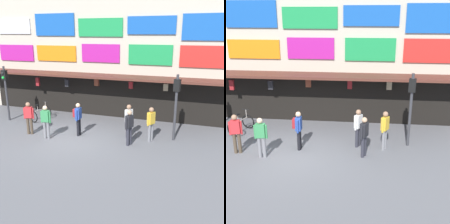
# 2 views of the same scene
# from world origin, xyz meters

# --- Properties ---
(ground_plane) EXTENTS (80.00, 80.00, 0.00)m
(ground_plane) POSITION_xyz_m (0.00, 0.00, 0.00)
(ground_plane) COLOR slate
(shopfront) EXTENTS (18.00, 2.60, 8.00)m
(shopfront) POSITION_xyz_m (0.00, 4.57, 3.96)
(shopfront) COLOR beige
(shopfront) RESTS_ON ground
(traffic_light_near) EXTENTS (0.29, 0.33, 3.20)m
(traffic_light_near) POSITION_xyz_m (-4.88, 1.35, 2.14)
(traffic_light_near) COLOR #38383D
(traffic_light_near) RESTS_ON ground
(traffic_light_far) EXTENTS (0.33, 0.35, 3.20)m
(traffic_light_far) POSITION_xyz_m (4.73, 1.37, 2.14)
(traffic_light_far) COLOR #38383D
(traffic_light_far) RESTS_ON ground
(bicycle_parked) EXTENTS (0.97, 1.30, 1.05)m
(bicycle_parked) POSITION_xyz_m (-3.13, 1.98, 0.39)
(bicycle_parked) COLOR black
(bicycle_parked) RESTS_ON ground
(pedestrian_in_yellow) EXTENTS (0.51, 0.31, 1.68)m
(pedestrian_in_yellow) POSITION_xyz_m (-2.35, -0.15, 0.95)
(pedestrian_in_yellow) COLOR brown
(pedestrian_in_yellow) RESTS_ON ground
(pedestrian_in_purple) EXTENTS (0.35, 0.53, 1.68)m
(pedestrian_in_purple) POSITION_xyz_m (0.08, 0.48, 0.98)
(pedestrian_in_purple) COLOR black
(pedestrian_in_purple) RESTS_ON ground
(pedestrian_in_red) EXTENTS (0.37, 0.48, 1.68)m
(pedestrian_in_red) POSITION_xyz_m (3.68, 0.90, 0.95)
(pedestrian_in_red) COLOR gray
(pedestrian_in_red) RESTS_ON ground
(pedestrian_in_blue) EXTENTS (0.53, 0.26, 1.68)m
(pedestrian_in_blue) POSITION_xyz_m (-1.20, -0.42, 0.95)
(pedestrian_in_blue) COLOR gray
(pedestrian_in_blue) RESTS_ON ground
(pedestrian_in_black) EXTENTS (0.35, 0.49, 1.68)m
(pedestrian_in_black) POSITION_xyz_m (2.83, 0.11, 0.95)
(pedestrian_in_black) COLOR #2D2D38
(pedestrian_in_black) RESTS_ON ground
(pedestrian_in_white) EXTENTS (0.37, 0.48, 1.68)m
(pedestrian_in_white) POSITION_xyz_m (2.56, 1.03, 0.95)
(pedestrian_in_white) COLOR #2D2D38
(pedestrian_in_white) RESTS_ON ground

